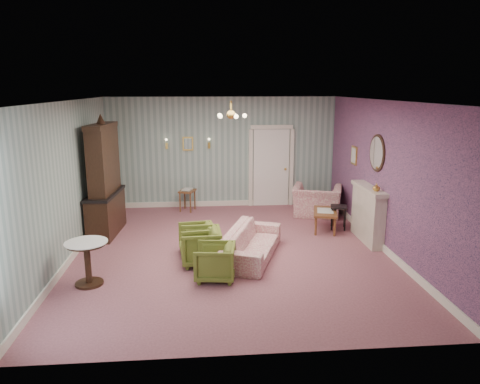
{
  "coord_description": "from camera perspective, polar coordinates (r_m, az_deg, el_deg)",
  "views": [
    {
      "loc": [
        -0.55,
        -8.3,
        3.15
      ],
      "look_at": [
        0.2,
        0.4,
        1.1
      ],
      "focal_mm": 33.66,
      "sensor_mm": 36.0,
      "label": 1
    }
  ],
  "objects": [
    {
      "name": "nesting_table",
      "position": [
        11.73,
        -6.67,
        -0.95
      ],
      "size": [
        0.48,
        0.54,
        0.6
      ],
      "primitive_type": null,
      "rotation": [
        0.0,
        0.0,
        -0.31
      ],
      "color": "brown",
      "rests_on": "floor"
    },
    {
      "name": "wall_front",
      "position": [
        5.12,
        1.53,
        -6.17
      ],
      "size": [
        6.0,
        0.0,
        6.0
      ],
      "primitive_type": "plane",
      "rotation": [
        -1.57,
        0.0,
        0.0
      ],
      "color": "gray",
      "rests_on": "ground"
    },
    {
      "name": "gilt_mirror_back",
      "position": [
        11.85,
        -6.62,
        6.1
      ],
      "size": [
        0.28,
        0.06,
        0.36
      ],
      "primitive_type": null,
      "color": "gold",
      "rests_on": "wall_back"
    },
    {
      "name": "olive_chair_a",
      "position": [
        7.58,
        -3.21,
        -8.64
      ],
      "size": [
        0.68,
        0.71,
        0.66
      ],
      "primitive_type": "imported",
      "rotation": [
        0.0,
        0.0,
        -1.7
      ],
      "color": "olive",
      "rests_on": "floor"
    },
    {
      "name": "burgundy_cushion",
      "position": [
        11.17,
        9.7,
        -0.82
      ],
      "size": [
        0.41,
        0.28,
        0.39
      ],
      "primitive_type": "cube",
      "rotation": [
        0.17,
        0.0,
        -0.35
      ],
      "color": "maroon",
      "rests_on": "wingback_chair"
    },
    {
      "name": "chandelier",
      "position": [
        8.33,
        -1.15,
        9.64
      ],
      "size": [
        0.56,
        0.56,
        0.36
      ],
      "primitive_type": null,
      "color": "gold",
      "rests_on": "ceiling"
    },
    {
      "name": "sofa_chintz",
      "position": [
        8.48,
        1.49,
        -5.78
      ],
      "size": [
        1.21,
        2.08,
        0.78
      ],
      "primitive_type": "imported",
      "rotation": [
        0.0,
        0.0,
        1.23
      ],
      "color": "#AA445B",
      "rests_on": "floor"
    },
    {
      "name": "side_table_black",
      "position": [
        10.41,
        12.35,
        -3.18
      ],
      "size": [
        0.44,
        0.44,
        0.54
      ],
      "primitive_type": null,
      "rotation": [
        0.0,
        0.0,
        -0.27
      ],
      "color": "black",
      "rests_on": "floor"
    },
    {
      "name": "dresser",
      "position": [
        10.06,
        -16.9,
        1.88
      ],
      "size": [
        0.64,
        1.56,
        2.54
      ],
      "primitive_type": null,
      "rotation": [
        0.0,
        0.0,
        -0.07
      ],
      "color": "black",
      "rests_on": "floor"
    },
    {
      "name": "coffee_table",
      "position": [
        10.26,
        10.7,
        -3.57
      ],
      "size": [
        0.7,
        0.99,
        0.46
      ],
      "primitive_type": null,
      "rotation": [
        0.0,
        0.0,
        -0.25
      ],
      "color": "brown",
      "rests_on": "floor"
    },
    {
      "name": "pedestal_table",
      "position": [
        7.75,
        -18.73,
        -8.54
      ],
      "size": [
        0.71,
        0.71,
        0.74
      ],
      "primitive_type": null,
      "rotation": [
        0.0,
        0.0,
        0.05
      ],
      "color": "black",
      "rests_on": "floor"
    },
    {
      "name": "sconce_right",
      "position": [
        11.83,
        -3.95,
        6.14
      ],
      "size": [
        0.16,
        0.12,
        0.3
      ],
      "primitive_type": null,
      "color": "gold",
      "rests_on": "wall_back"
    },
    {
      "name": "wall_right",
      "position": [
        9.18,
        17.92,
        1.9
      ],
      "size": [
        0.0,
        7.0,
        7.0
      ],
      "primitive_type": "plane",
      "rotation": [
        1.57,
        0.0,
        -1.57
      ],
      "color": "gray",
      "rests_on": "ground"
    },
    {
      "name": "fireplace",
      "position": [
        9.69,
        15.89,
        -2.69
      ],
      "size": [
        0.3,
        1.4,
        1.16
      ],
      "primitive_type": null,
      "color": "beige",
      "rests_on": "floor"
    },
    {
      "name": "mantel_vase",
      "position": [
        9.17,
        16.9,
        0.57
      ],
      "size": [
        0.15,
        0.15,
        0.15
      ],
      "primitive_type": "imported",
      "color": "gold",
      "rests_on": "fireplace"
    },
    {
      "name": "olive_chair_b",
      "position": [
        8.22,
        -4.98,
        -6.65
      ],
      "size": [
        0.69,
        0.73,
        0.72
      ],
      "primitive_type": "imported",
      "rotation": [
        0.0,
        0.0,
        -1.52
      ],
      "color": "olive",
      "rests_on": "floor"
    },
    {
      "name": "floor",
      "position": [
        8.89,
        -1.07,
        -7.53
      ],
      "size": [
        7.0,
        7.0,
        0.0
      ],
      "primitive_type": "plane",
      "color": "#975863",
      "rests_on": "ground"
    },
    {
      "name": "framed_print",
      "position": [
        10.76,
        14.27,
        4.52
      ],
      "size": [
        0.04,
        0.34,
        0.42
      ],
      "primitive_type": null,
      "color": "gold",
      "rests_on": "wall_right"
    },
    {
      "name": "wingback_chair",
      "position": [
        11.31,
        9.76,
        -0.51
      ],
      "size": [
        1.33,
        1.07,
        1.01
      ],
      "primitive_type": "imported",
      "rotation": [
        0.0,
        0.0,
        2.83
      ],
      "color": "#AA445B",
      "rests_on": "floor"
    },
    {
      "name": "olive_chair_c",
      "position": [
        8.64,
        -5.5,
        -5.88
      ],
      "size": [
        0.68,
        0.72,
        0.67
      ],
      "primitive_type": "imported",
      "rotation": [
        0.0,
        0.0,
        -1.44
      ],
      "color": "olive",
      "rests_on": "floor"
    },
    {
      "name": "wall_right_floral",
      "position": [
        9.18,
        17.83,
        1.9
      ],
      "size": [
        0.0,
        7.0,
        7.0
      ],
      "primitive_type": "plane",
      "rotation": [
        1.57,
        0.0,
        -1.57
      ],
      "color": "#C0608C",
      "rests_on": "ground"
    },
    {
      "name": "door",
      "position": [
        12.08,
        3.96,
        3.31
      ],
      "size": [
        1.12,
        0.12,
        2.16
      ],
      "primitive_type": null,
      "color": "white",
      "rests_on": "floor"
    },
    {
      "name": "wall_left",
      "position": [
        8.82,
        -20.96,
        1.21
      ],
      "size": [
        0.0,
        7.0,
        7.0
      ],
      "primitive_type": "plane",
      "rotation": [
        1.57,
        0.0,
        1.57
      ],
      "color": "gray",
      "rests_on": "ground"
    },
    {
      "name": "oval_mirror",
      "position": [
        9.47,
        16.94,
        4.75
      ],
      "size": [
        0.04,
        0.76,
        0.84
      ],
      "primitive_type": null,
      "color": "white",
      "rests_on": "wall_right"
    },
    {
      "name": "ceiling",
      "position": [
        8.32,
        -1.16,
        11.49
      ],
      "size": [
        7.0,
        7.0,
        0.0
      ],
      "primitive_type": "plane",
      "rotation": [
        3.14,
        0.0,
        0.0
      ],
      "color": "white",
      "rests_on": "ground"
    },
    {
      "name": "sconce_left",
      "position": [
        11.86,
        -9.3,
        6.02
      ],
      "size": [
        0.16,
        0.12,
        0.3
      ],
      "primitive_type": null,
      "color": "gold",
      "rests_on": "wall_back"
    },
    {
      "name": "wall_back",
      "position": [
        11.93,
        -2.25,
        5.01
      ],
      "size": [
        6.0,
        0.0,
        6.0
      ],
      "primitive_type": "plane",
      "rotation": [
        1.57,
        0.0,
        0.0
      ],
      "color": "gray",
      "rests_on": "ground"
    }
  ]
}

